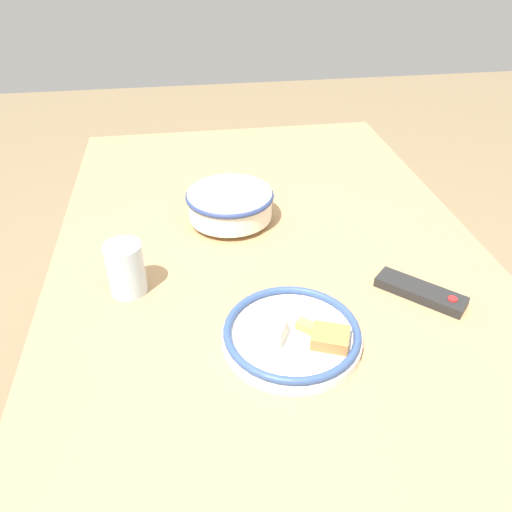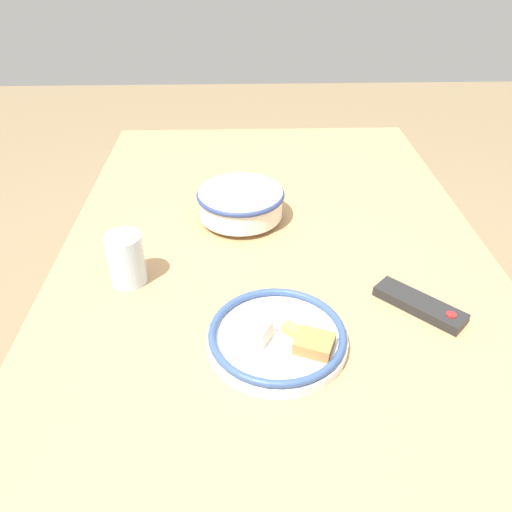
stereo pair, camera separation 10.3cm
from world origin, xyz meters
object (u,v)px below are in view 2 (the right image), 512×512
Objects in this scene: noodle_bowl at (241,203)px; food_plate at (278,337)px; drinking_glass at (126,259)px; tv_remote at (420,305)px.

food_plate is (0.43, 0.06, -0.03)m from noodle_bowl.
food_plate is 2.28× the size of drinking_glass.
food_plate is at bearing 8.07° from noodle_bowl.
noodle_bowl is 0.44m from food_plate.
tv_remote is (-0.09, 0.28, -0.01)m from food_plate.
drinking_glass reaches higher than tv_remote.
noodle_bowl reaches higher than food_plate.
drinking_glass reaches higher than food_plate.
drinking_glass is (-0.19, -0.29, 0.04)m from food_plate.
food_plate is 1.54× the size of tv_remote.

